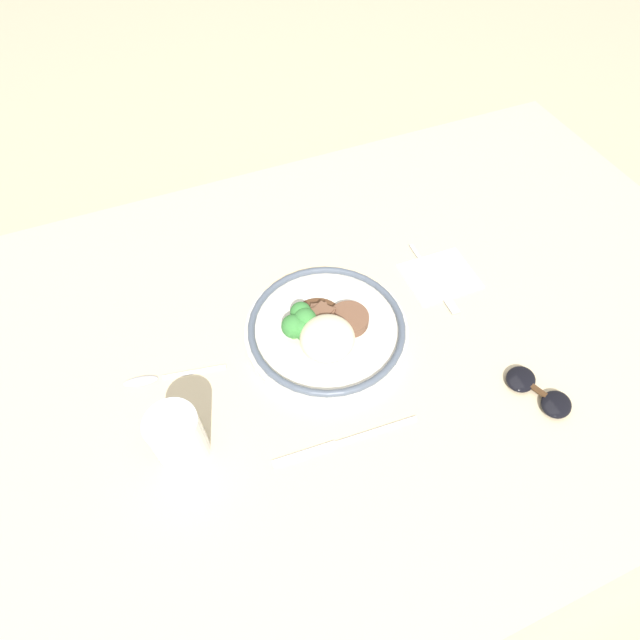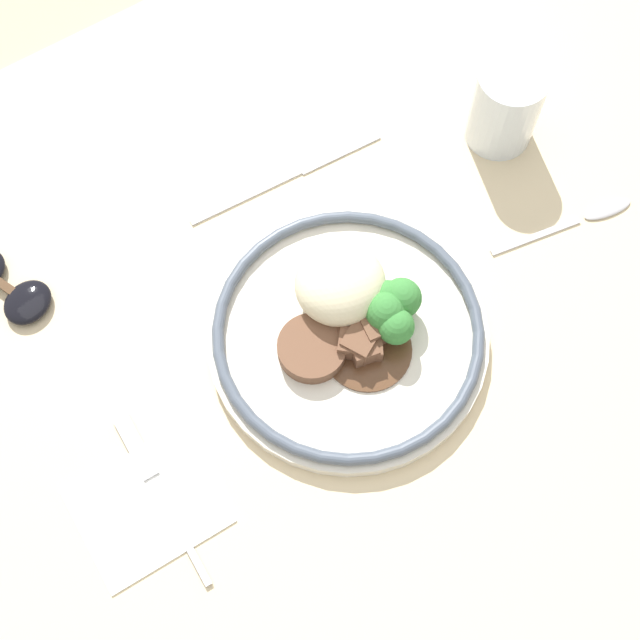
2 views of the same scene
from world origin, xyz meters
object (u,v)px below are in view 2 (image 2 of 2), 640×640
at_px(plate, 351,324).
at_px(spoon, 590,216).
at_px(fork, 154,482).
at_px(sunglasses, 4,286).
at_px(knife, 295,173).
at_px(juice_glass, 505,108).

bearing_deg(plate, spoon, -5.46).
height_order(plate, fork, plate).
relative_size(plate, sunglasses, 2.34).
distance_m(knife, spoon, 0.32).
relative_size(fork, knife, 0.80).
height_order(spoon, sunglasses, sunglasses).
distance_m(plate, knife, 0.20).
bearing_deg(knife, juice_glass, -15.69).
height_order(juice_glass, knife, juice_glass).
bearing_deg(spoon, plate, -174.85).
bearing_deg(knife, fork, -139.82).
distance_m(juice_glass, sunglasses, 0.56).
relative_size(juice_glass, knife, 0.43).
height_order(fork, spoon, same).
bearing_deg(juice_glass, plate, -157.69).
distance_m(juice_glass, knife, 0.24).
height_order(knife, sunglasses, sunglasses).
xyz_separation_m(knife, sunglasses, (-0.33, 0.04, 0.01)).
xyz_separation_m(spoon, sunglasses, (-0.56, 0.26, 0.01)).
height_order(juice_glass, fork, juice_glass).
bearing_deg(juice_glass, sunglasses, 167.35).
relative_size(plate, juice_glass, 2.85).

